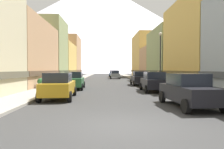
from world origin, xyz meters
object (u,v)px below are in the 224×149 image
Objects in this scene: car_driving_0 at (113,74)px; car_driving_1 at (115,75)px; pedestrian_1 at (149,77)px; car_right_2 at (140,78)px; car_left_0 at (59,86)px; car_left_1 at (74,80)px; streetlamp_right at (160,51)px; car_right_0 at (189,90)px; potted_plant_1 at (40,83)px; car_right_1 at (154,82)px; trash_bin_right at (197,87)px; pedestrian_2 at (198,85)px; potted_plant_0 at (180,82)px; pedestrian_0 at (158,78)px.

car_driving_0 is 10.02m from car_driving_1.
car_right_2 is at bearing -112.12° from pedestrian_1.
car_left_0 is 1.00× the size of car_left_1.
car_right_0 is at bearing -97.73° from streetlamp_right.
potted_plant_1 is (-10.80, 9.92, -0.22)m from car_right_0.
car_right_2 is at bearing 57.74° from car_left_0.
car_right_1 is 1.02× the size of car_driving_1.
car_right_0 is at bearing -42.57° from potted_plant_1.
potted_plant_1 is (-3.20, -0.58, -0.22)m from car_left_1.
pedestrian_2 is at bearing -102.23° from trash_bin_right.
car_left_1 is 9.04m from car_right_2.
car_left_1 is 9.70m from streetlamp_right.
potted_plant_0 is 14.00m from potted_plant_1.
trash_bin_right is (4.75, -29.46, -0.26)m from car_driving_1.
car_driving_0 reaches higher than potted_plant_0.
car_right_0 is (7.59, -3.36, 0.00)m from car_left_0.
car_left_0 is 7.14m from car_left_1.
car_right_1 is at bearing 30.81° from car_left_0.
streetlamp_right is (-0.90, -9.99, 3.10)m from pedestrian_1.
car_right_0 reaches higher than potted_plant_1.
car_left_0 reaches higher than potted_plant_1.
car_left_0 and car_driving_1 have the same top height.
potted_plant_1 is (-8.60, -24.21, -0.22)m from car_driving_1.
pedestrian_0 is (4.65, -28.40, 0.02)m from car_driving_0.
car_left_0 is 12.59m from streetlamp_right.
car_left_0 is at bearing -147.88° from potted_plant_0.
trash_bin_right is (10.15, 1.30, -0.26)m from car_left_0.
pedestrian_1 reaches higher than trash_bin_right.
pedestrian_2 reaches higher than potted_plant_1.
car_driving_0 is 1.00× the size of car_driving_1.
pedestrian_2 is (2.45, 4.20, -0.03)m from car_right_0.
car_left_1 is 14.85m from pedestrian_1.
car_left_1 is at bearing -152.44° from pedestrian_0.
pedestrian_1 is (-0.75, 11.29, 0.19)m from potted_plant_0.
car_right_0 is 34.20m from car_driving_1.
car_left_1 and car_driving_1 have the same top height.
car_right_1 is 36.32m from car_driving_0.
streetlamp_right is at bearing -68.59° from car_right_2.
pedestrian_1 is (2.45, 21.42, -0.02)m from car_right_0.
pedestrian_1 is (4.65, -12.70, -0.02)m from car_driving_1.
car_left_1 is 11.34m from pedestrian_0.
car_left_0 is at bearing -129.04° from pedestrian_0.
trash_bin_right is 0.17× the size of streetlamp_right.
streetlamp_right reaches higher than trash_bin_right.
pedestrian_2 is (0.00, -11.55, -0.05)m from pedestrian_0.
pedestrian_0 is at bearing 78.21° from streetlamp_right.
pedestrian_0 is (2.45, 15.75, 0.02)m from car_right_0.
pedestrian_0 is (4.65, -18.38, 0.02)m from car_driving_1.
potted_plant_0 is at bearing -80.98° from car_driving_0.
car_driving_0 is at bearing 75.90° from potted_plant_1.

